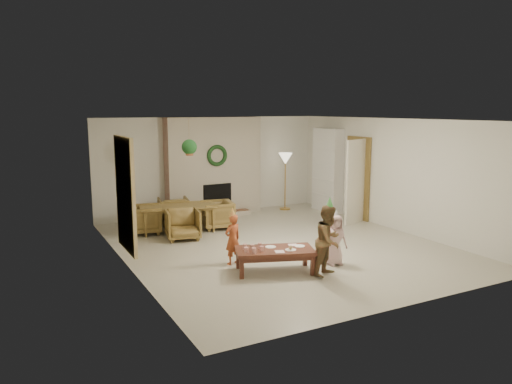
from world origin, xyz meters
TOP-DOWN VIEW (x-y plane):
  - floor at (0.00, 0.00)m, footprint 7.00×7.00m
  - ceiling at (0.00, 0.00)m, footprint 7.00×7.00m
  - wall_back at (0.00, 3.50)m, footprint 7.00×0.00m
  - wall_front at (0.00, -3.50)m, footprint 7.00×0.00m
  - wall_left at (-3.00, 0.00)m, footprint 0.00×7.00m
  - wall_right at (3.00, 0.00)m, footprint 0.00×7.00m
  - fireplace_mass at (0.00, 3.30)m, footprint 2.50×0.40m
  - fireplace_hearth at (0.00, 2.95)m, footprint 1.60×0.30m
  - fireplace_firebox at (0.00, 3.12)m, footprint 0.75×0.12m
  - fireplace_wreath at (0.00, 3.07)m, footprint 0.54×0.10m
  - floor_lamp_base at (1.95, 3.00)m, footprint 0.29×0.29m
  - floor_lamp_post at (1.95, 3.00)m, footprint 0.03×0.03m
  - floor_lamp_shade at (1.95, 3.00)m, footprint 0.37×0.37m
  - bookshelf_carcass at (2.84, 2.30)m, footprint 0.30×1.00m
  - bookshelf_shelf_a at (2.82, 2.30)m, footprint 0.30×0.92m
  - bookshelf_shelf_b at (2.82, 2.30)m, footprint 0.30×0.92m
  - bookshelf_shelf_c at (2.82, 2.30)m, footprint 0.30×0.92m
  - bookshelf_shelf_d at (2.82, 2.30)m, footprint 0.30×0.92m
  - books_row_lower at (2.80, 2.15)m, footprint 0.20×0.40m
  - books_row_mid at (2.80, 2.35)m, footprint 0.20×0.44m
  - books_row_upper at (2.80, 2.20)m, footprint 0.20×0.36m
  - door_frame at (2.96, 1.20)m, footprint 0.05×0.86m
  - door_leaf at (2.58, 0.82)m, footprint 0.77×0.32m
  - curtain_panel at (-2.96, 0.20)m, footprint 0.06×1.20m
  - dining_table at (-1.41, 2.04)m, footprint 1.78×1.20m
  - dining_chair_near at (-1.54, 1.33)m, footprint 0.80×0.81m
  - dining_chair_far at (-1.28, 2.75)m, footprint 0.80×0.81m
  - dining_chair_left at (-2.12, 2.17)m, footprint 0.81×0.80m
  - dining_chair_right at (-0.52, 1.88)m, footprint 0.81×0.80m
  - hanging_plant_cord at (-1.30, 1.50)m, footprint 0.01×0.01m
  - hanging_plant_pot at (-1.30, 1.50)m, footprint 0.16×0.16m
  - hanging_plant_foliage at (-1.30, 1.50)m, footprint 0.32×0.32m
  - coffee_table_top at (-0.88, -1.38)m, footprint 1.44×1.05m
  - coffee_table_apron at (-0.88, -1.38)m, footprint 1.31×0.92m
  - coffee_leg_fl at (-1.52, -1.43)m, footprint 0.09×0.09m
  - coffee_leg_fr at (-0.41, -1.82)m, footprint 0.09×0.09m
  - coffee_leg_bl at (-1.34, -0.93)m, footprint 0.09×0.09m
  - coffee_leg_br at (-0.24, -1.33)m, footprint 0.09×0.09m
  - cup_a at (-1.40, -1.35)m, footprint 0.09×0.09m
  - cup_b at (-1.33, -1.16)m, footprint 0.09×0.09m
  - cup_c at (-1.30, -1.44)m, footprint 0.09×0.09m
  - cup_d at (-1.24, -1.25)m, footprint 0.09×0.09m
  - cup_e at (-1.14, -1.41)m, footprint 0.09×0.09m
  - cup_f at (-1.08, -1.22)m, footprint 0.09×0.09m
  - plate_a at (-0.89, -1.25)m, footprint 0.23×0.23m
  - plate_b at (-0.68, -1.55)m, footprint 0.23×0.23m
  - plate_c at (-0.42, -1.43)m, footprint 0.23×0.23m
  - food_scoop at (-0.68, -1.55)m, footprint 0.09×0.09m
  - napkin_left at (-0.89, -1.56)m, footprint 0.19×0.19m
  - napkin_right at (-0.49, -1.33)m, footprint 0.19×0.19m
  - child_red at (-1.32, -0.67)m, footprint 0.37×0.29m
  - party_hat_red at (-1.32, -0.67)m, footprint 0.13×0.13m
  - child_plaid at (-0.17, -1.92)m, footprint 0.71×0.65m
  - party_hat_plaid at (-0.17, -1.92)m, footprint 0.15×0.15m
  - child_pink at (0.26, -1.52)m, footprint 0.47×0.34m
  - party_hat_pink at (0.26, -1.52)m, footprint 0.15×0.15m

SIDE VIEW (x-z plane):
  - floor at x=0.00m, z-range 0.00..0.00m
  - floor_lamp_base at x=1.95m, z-range 0.00..0.03m
  - fireplace_hearth at x=0.00m, z-range 0.00..0.12m
  - coffee_leg_fl at x=-1.52m, z-range 0.00..0.34m
  - coffee_leg_fr at x=-0.41m, z-range 0.00..0.34m
  - coffee_leg_bl at x=-1.34m, z-range 0.00..0.34m
  - coffee_leg_br at x=-0.24m, z-range 0.00..0.34m
  - dining_table at x=-1.41m, z-range 0.00..0.58m
  - coffee_table_apron at x=-0.88m, z-range 0.26..0.34m
  - dining_chair_near at x=-1.54m, z-range 0.00..0.64m
  - dining_chair_far at x=-1.28m, z-range 0.00..0.64m
  - dining_chair_left at x=-2.12m, z-range 0.00..0.64m
  - dining_chair_right at x=-0.52m, z-range 0.00..0.64m
  - coffee_table_top at x=-0.88m, z-range 0.34..0.40m
  - napkin_left at x=-0.89m, z-range 0.40..0.40m
  - napkin_right at x=-0.49m, z-range 0.40..0.40m
  - plate_a at x=-0.89m, z-range 0.40..0.41m
  - plate_b at x=-0.68m, z-range 0.40..0.41m
  - plate_c at x=-0.42m, z-range 0.40..0.41m
  - food_scoop at x=-0.68m, z-range 0.41..0.48m
  - cup_a at x=-1.40m, z-range 0.40..0.49m
  - cup_b at x=-1.33m, z-range 0.40..0.49m
  - cup_c at x=-1.30m, z-range 0.40..0.49m
  - cup_d at x=-1.24m, z-range 0.40..0.49m
  - cup_e at x=-1.14m, z-range 0.40..0.49m
  - cup_f at x=-1.08m, z-range 0.40..0.49m
  - fireplace_firebox at x=0.00m, z-range 0.07..0.82m
  - bookshelf_shelf_a at x=2.82m, z-range 0.43..0.47m
  - child_red at x=-1.32m, z-range 0.00..0.90m
  - child_pink at x=0.26m, z-range 0.00..0.90m
  - child_plaid at x=-0.17m, z-range 0.00..1.18m
  - books_row_lower at x=2.80m, z-range 0.47..0.71m
  - floor_lamp_post at x=1.95m, z-range 0.03..1.41m
  - bookshelf_shelf_b at x=2.82m, z-range 0.83..0.86m
  - party_hat_pink at x=0.26m, z-range 0.86..1.02m
  - party_hat_red at x=-1.32m, z-range 0.85..1.02m
  - books_row_mid at x=2.80m, z-range 0.87..1.11m
  - door_leaf at x=2.58m, z-range 0.00..2.00m
  - door_frame at x=2.96m, z-range 0.00..2.04m
  - bookshelf_carcass at x=2.84m, z-range 0.00..2.20m
  - party_hat_plaid at x=-0.17m, z-range 1.12..1.32m
  - wall_back at x=0.00m, z-range -2.25..4.75m
  - wall_front at x=0.00m, z-range -2.25..4.75m
  - wall_left at x=-3.00m, z-range -2.25..4.75m
  - wall_right at x=3.00m, z-range -2.25..4.75m
  - fireplace_mass at x=0.00m, z-range 0.00..2.50m
  - bookshelf_shelf_c at x=2.82m, z-range 1.24..1.26m
  - curtain_panel at x=-2.96m, z-range 0.25..2.25m
  - books_row_upper at x=2.80m, z-range 1.27..1.49m
  - floor_lamp_shade at x=1.95m, z-range 1.23..1.54m
  - fireplace_wreath at x=0.00m, z-range 1.28..1.82m
  - bookshelf_shelf_d at x=2.82m, z-range 1.64..1.66m
  - hanging_plant_pot at x=-1.30m, z-range 1.74..1.86m
  - hanging_plant_foliage at x=-1.30m, z-range 1.76..2.08m
  - hanging_plant_cord at x=-1.30m, z-range 1.80..2.50m
  - ceiling at x=0.00m, z-range 2.50..2.50m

